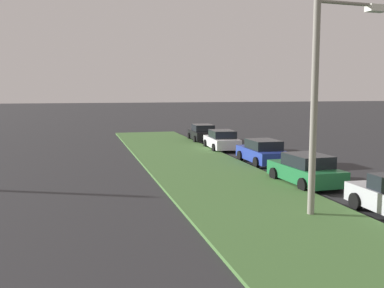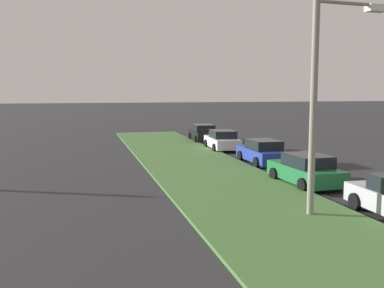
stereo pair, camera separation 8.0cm
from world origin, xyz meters
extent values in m
cube|color=#477238|center=(10.00, 7.49, 0.06)|extent=(60.00, 6.00, 0.12)
cylinder|color=black|center=(8.67, 4.15, 0.32)|extent=(0.64, 0.23, 0.64)
cube|color=#1E6B38|center=(13.14, 3.83, 0.57)|extent=(4.39, 2.01, 0.70)
cube|color=black|center=(12.94, 3.82, 1.19)|extent=(2.28, 1.71, 0.55)
cylinder|color=black|center=(14.44, 4.80, 0.32)|extent=(0.65, 0.25, 0.64)
cylinder|color=black|center=(14.53, 3.00, 0.32)|extent=(0.65, 0.25, 0.64)
cylinder|color=black|center=(11.74, 4.66, 0.32)|extent=(0.65, 0.25, 0.64)
cylinder|color=black|center=(11.83, 2.87, 0.32)|extent=(0.65, 0.25, 0.64)
cube|color=#23389E|center=(19.31, 3.39, 0.57)|extent=(4.31, 1.82, 0.70)
cube|color=black|center=(19.11, 3.39, 1.19)|extent=(2.21, 1.61, 0.55)
cylinder|color=black|center=(20.66, 4.28, 0.32)|extent=(0.64, 0.22, 0.64)
cylinder|color=black|center=(20.65, 2.48, 0.32)|extent=(0.64, 0.22, 0.64)
cylinder|color=black|center=(17.96, 4.29, 0.32)|extent=(0.64, 0.22, 0.64)
cylinder|color=black|center=(17.95, 2.49, 0.32)|extent=(0.64, 0.22, 0.64)
cube|color=silver|center=(25.95, 3.81, 0.57)|extent=(4.38, 2.01, 0.70)
cube|color=black|center=(25.75, 3.82, 1.19)|extent=(2.28, 1.71, 0.55)
cylinder|color=black|center=(27.34, 4.64, 0.32)|extent=(0.65, 0.25, 0.64)
cylinder|color=black|center=(27.25, 2.84, 0.32)|extent=(0.65, 0.25, 0.64)
cylinder|color=black|center=(24.65, 4.77, 0.32)|extent=(0.65, 0.25, 0.64)
cylinder|color=black|center=(24.56, 2.97, 0.32)|extent=(0.65, 0.25, 0.64)
cube|color=black|center=(31.65, 3.72, 0.57)|extent=(4.40, 2.04, 0.70)
cube|color=black|center=(31.45, 3.73, 1.19)|extent=(2.29, 1.72, 0.55)
cylinder|color=black|center=(33.05, 4.54, 0.32)|extent=(0.65, 0.26, 0.64)
cylinder|color=black|center=(32.95, 2.74, 0.32)|extent=(0.65, 0.26, 0.64)
cylinder|color=black|center=(30.35, 4.69, 0.32)|extent=(0.65, 0.26, 0.64)
cylinder|color=black|center=(30.25, 2.89, 0.32)|extent=(0.65, 0.26, 0.64)
cylinder|color=gray|center=(8.19, 6.25, 3.75)|extent=(0.24, 0.24, 7.50)
cylinder|color=gray|center=(8.30, 5.05, 7.35)|extent=(0.34, 2.40, 0.12)
cube|color=silver|center=(8.41, 3.86, 7.25)|extent=(0.42, 0.73, 0.24)
camera|label=1|loc=(-5.68, 14.01, 4.43)|focal=42.17mm
camera|label=2|loc=(-5.70, 13.94, 4.43)|focal=42.17mm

